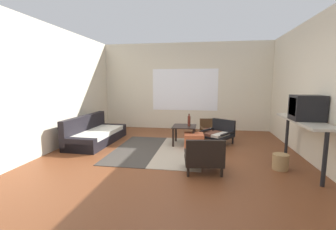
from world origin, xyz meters
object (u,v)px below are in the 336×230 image
(console_shelf, at_px, (304,125))
(clay_vase, at_px, (296,110))
(armchair_striped_foreground, at_px, (204,157))
(crt_television, at_px, (307,108))
(wicker_basket, at_px, (280,162))
(armchair_corner, at_px, (219,133))
(coffee_table, at_px, (184,130))
(couch, at_px, (95,134))
(armchair_by_window, at_px, (211,129))
(glass_bottle, at_px, (189,121))
(ottoman_orange, at_px, (194,141))

(console_shelf, bearing_deg, clay_vase, 90.00)
(armchair_striped_foreground, height_order, console_shelf, console_shelf)
(crt_television, height_order, wicker_basket, crt_television)
(armchair_corner, height_order, clay_vase, clay_vase)
(coffee_table, bearing_deg, couch, -175.78)
(armchair_corner, relative_size, wicker_basket, 3.20)
(armchair_corner, bearing_deg, coffee_table, -160.79)
(armchair_by_window, bearing_deg, armchair_striped_foreground, -93.70)
(clay_vase, bearing_deg, couch, 172.61)
(armchair_by_window, height_order, armchair_corner, armchair_corner)
(glass_bottle, bearing_deg, coffee_table, -174.94)
(armchair_corner, xyz_separation_m, crt_television, (1.34, -1.52, 0.80))
(ottoman_orange, relative_size, clay_vase, 1.34)
(armchair_corner, relative_size, console_shelf, 0.51)
(couch, xyz_separation_m, armchair_corner, (3.04, 0.45, 0.06))
(coffee_table, xyz_separation_m, console_shelf, (2.17, -1.16, 0.40))
(coffee_table, distance_m, armchair_striped_foreground, 1.77)
(armchair_by_window, relative_size, armchair_corner, 0.74)
(armchair_corner, height_order, console_shelf, console_shelf)
(armchair_striped_foreground, relative_size, armchair_corner, 0.79)
(ottoman_orange, bearing_deg, couch, 177.17)
(wicker_basket, bearing_deg, ottoman_orange, 145.42)
(armchair_by_window, height_order, clay_vase, clay_vase)
(crt_television, height_order, glass_bottle, crt_television)
(coffee_table, distance_m, glass_bottle, 0.24)
(crt_television, bearing_deg, armchair_striped_foreground, -164.34)
(coffee_table, relative_size, glass_bottle, 1.98)
(couch, xyz_separation_m, wicker_basket, (3.98, -1.18, -0.07))
(crt_television, xyz_separation_m, wicker_basket, (-0.39, -0.11, -0.93))
(console_shelf, height_order, clay_vase, clay_vase)
(glass_bottle, distance_m, wicker_basket, 2.19)
(glass_bottle, bearing_deg, console_shelf, -29.47)
(ottoman_orange, distance_m, wicker_basket, 1.86)
(couch, height_order, ottoman_orange, couch)
(armchair_by_window, relative_size, armchair_striped_foreground, 0.94)
(armchair_striped_foreground, xyz_separation_m, console_shelf, (1.70, 0.54, 0.49))
(clay_vase, bearing_deg, console_shelf, -90.00)
(ottoman_orange, relative_size, glass_bottle, 1.44)
(armchair_by_window, xyz_separation_m, console_shelf, (1.53, -2.01, 0.53))
(clay_vase, distance_m, glass_bottle, 2.23)
(coffee_table, distance_m, ottoman_orange, 0.42)
(console_shelf, bearing_deg, armchair_corner, 132.81)
(clay_vase, bearing_deg, armchair_striped_foreground, -150.21)
(coffee_table, distance_m, armchair_corner, 0.89)
(coffee_table, relative_size, armchair_by_window, 0.91)
(wicker_basket, bearing_deg, glass_bottle, 141.00)
(console_shelf, bearing_deg, ottoman_orange, 155.66)
(clay_vase, xyz_separation_m, glass_bottle, (-2.06, 0.74, -0.38))
(couch, height_order, armchair_corner, couch)
(clay_vase, bearing_deg, glass_bottle, 160.26)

